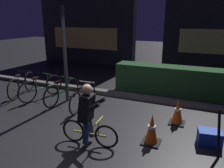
% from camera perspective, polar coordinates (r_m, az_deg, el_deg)
% --- Properties ---
extents(ground_plane, '(40.00, 40.00, 0.00)m').
position_cam_1_polar(ground_plane, '(5.05, -4.89, -11.39)').
color(ground_plane, black).
extents(sidewalk_curb, '(12.00, 0.24, 0.12)m').
position_cam_1_polar(sidewalk_curb, '(6.87, 3.78, -2.96)').
color(sidewalk_curb, '#56544F').
rests_on(sidewalk_curb, ground).
extents(hedge_row, '(4.80, 0.70, 0.92)m').
position_cam_1_polar(hedge_row, '(7.27, 19.80, 0.47)').
color(hedge_row, '#214723').
rests_on(hedge_row, ground).
extents(storefront_left, '(5.40, 0.54, 4.37)m').
position_cam_1_polar(storefront_left, '(12.00, -6.81, 15.74)').
color(storefront_left, '#262328').
rests_on(storefront_left, ground).
extents(storefront_right, '(5.09, 0.54, 4.39)m').
position_cam_1_polar(storefront_right, '(11.11, 27.29, 14.02)').
color(storefront_right, '#262328').
rests_on(storefront_right, ground).
extents(street_post, '(0.10, 0.10, 2.75)m').
position_cam_1_polar(street_post, '(6.37, -12.38, 7.34)').
color(street_post, '#2D2D33').
rests_on(street_post, ground).
extents(parked_bike_leftmost, '(0.53, 1.57, 0.75)m').
position_cam_1_polar(parked_bike_leftmost, '(7.56, -22.77, -0.19)').
color(parked_bike_leftmost, black).
rests_on(parked_bike_leftmost, ground).
extents(parked_bike_left_mid, '(0.49, 1.57, 0.74)m').
position_cam_1_polar(parked_bike_left_mid, '(7.02, -18.23, -0.97)').
color(parked_bike_left_mid, black).
rests_on(parked_bike_left_mid, ground).
extents(parked_bike_center_left, '(0.46, 1.56, 0.72)m').
position_cam_1_polar(parked_bike_center_left, '(6.51, -13.04, -2.01)').
color(parked_bike_center_left, black).
rests_on(parked_bike_center_left, ground).
extents(parked_bike_center_right, '(0.46, 1.52, 0.70)m').
position_cam_1_polar(parked_bike_center_right, '(6.00, -7.64, -3.44)').
color(parked_bike_center_right, black).
rests_on(parked_bike_center_right, ground).
extents(traffic_cone_near, '(0.36, 0.36, 0.62)m').
position_cam_1_polar(traffic_cone_near, '(4.41, 10.49, -11.74)').
color(traffic_cone_near, black).
rests_on(traffic_cone_near, ground).
extents(traffic_cone_far, '(0.36, 0.36, 0.62)m').
position_cam_1_polar(traffic_cone_far, '(5.32, 17.02, -7.00)').
color(traffic_cone_far, black).
rests_on(traffic_cone_far, ground).
extents(blue_crate, '(0.48, 0.38, 0.30)m').
position_cam_1_polar(blue_crate, '(4.77, 24.43, -12.78)').
color(blue_crate, '#193DB7').
rests_on(blue_crate, ground).
extents(cyclist, '(1.19, 0.50, 1.25)m').
position_cam_1_polar(cyclist, '(4.18, -6.35, -8.09)').
color(cyclist, black).
rests_on(cyclist, ground).
extents(closed_umbrella, '(0.12, 0.40, 0.80)m').
position_cam_1_polar(closed_umbrella, '(4.44, 26.46, -11.68)').
color(closed_umbrella, black).
rests_on(closed_umbrella, ground).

